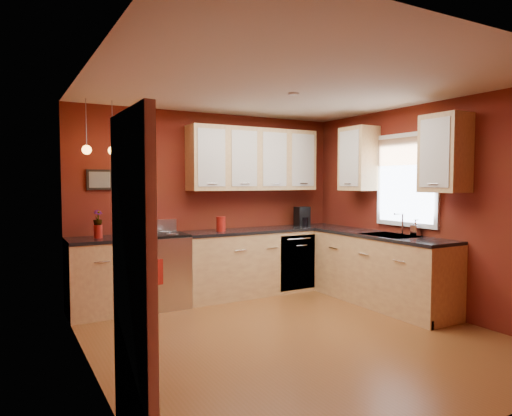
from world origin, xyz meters
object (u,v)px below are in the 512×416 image
sink (390,237)px  red_canister (221,224)px  coffee_maker (302,217)px  gas_range (156,270)px  soap_pump (415,228)px

sink → red_canister: size_ratio=3.45×
coffee_maker → sink: bearing=-78.0°
gas_range → coffee_maker: (2.35, 0.06, 0.60)m
coffee_maker → red_canister: bearing=-174.3°
gas_range → red_canister: red_canister is taller
gas_range → sink: size_ratio=1.59×
sink → coffee_maker: size_ratio=2.36×
red_canister → sink: bearing=-40.7°
red_canister → coffee_maker: (1.43, 0.09, 0.03)m
red_canister → soap_pump: 2.56m
gas_range → sink: bearing=-29.8°
gas_range → soap_pump: 3.36m
sink → red_canister: sink is taller
gas_range → soap_pump: bearing=-31.3°
coffee_maker → soap_pump: coffee_maker is taller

